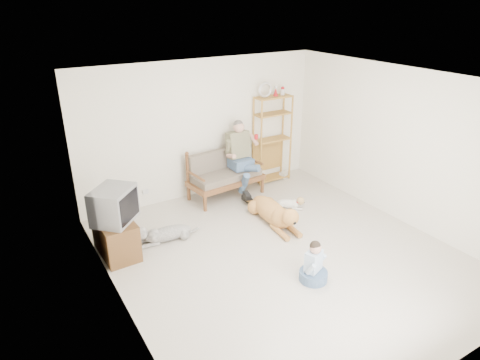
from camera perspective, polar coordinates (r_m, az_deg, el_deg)
floor at (r=6.89m, az=5.69°, el=-9.81°), size 5.50×5.50×0.00m
ceiling at (r=5.87m, az=6.75°, el=12.85°), size 5.50×5.50×0.00m
wall_back at (r=8.47m, az=-5.11°, el=6.78°), size 5.00×0.00×5.00m
wall_front at (r=4.65m, az=27.31°, el=-10.76°), size 5.00×0.00×5.00m
wall_left at (r=5.26m, az=-16.26°, el=-4.87°), size 0.00×5.50×5.50m
wall_right at (r=7.94m, az=20.80°, el=4.18°), size 0.00×5.50×5.50m
loveseat at (r=8.59m, az=-2.10°, el=0.97°), size 1.56×0.85×0.95m
man at (r=8.47m, az=0.40°, el=2.23°), size 0.58×0.83×1.34m
etagere at (r=9.18m, az=4.31°, el=5.56°), size 0.83×0.36×2.17m
book_stack at (r=9.63m, az=5.94°, el=0.70°), size 0.24×0.20×0.13m
tv_stand at (r=6.99m, az=-16.29°, el=-7.28°), size 0.53×0.92×0.60m
crt_tv at (r=6.69m, az=-16.45°, el=-3.23°), size 0.82×0.82×0.54m
wall_outlet at (r=8.39m, az=-12.47°, el=-1.54°), size 0.12×0.02×0.08m
golden_retriever at (r=7.64m, az=4.66°, el=-4.40°), size 0.52×1.69×0.51m
shaggy_dog at (r=7.22m, az=-10.34°, el=-7.09°), size 1.18×0.33×0.35m
terrier at (r=8.26m, az=6.92°, el=-3.07°), size 0.50×0.49×0.24m
child at (r=6.26m, az=9.80°, el=-11.27°), size 0.41×0.41×0.64m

